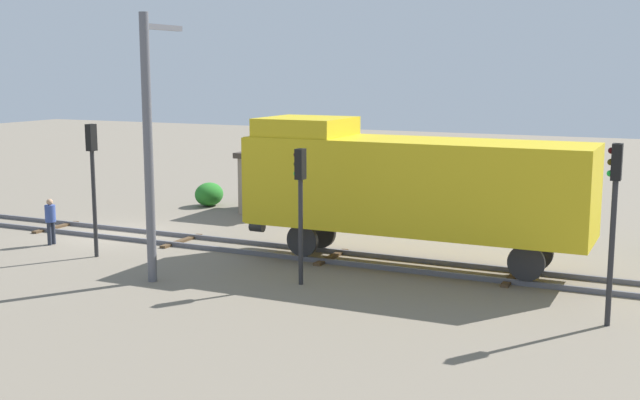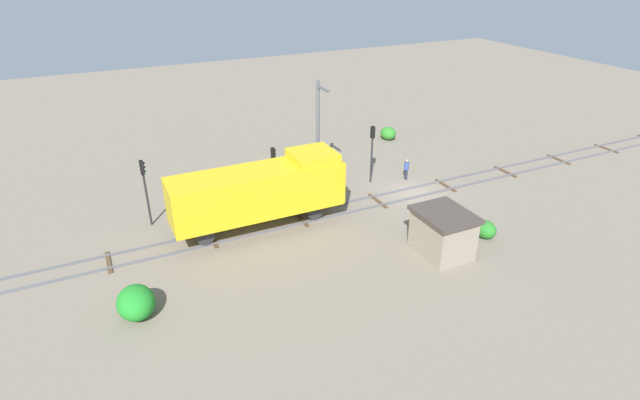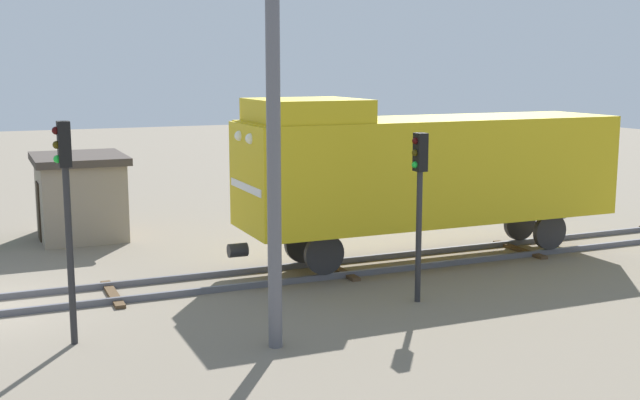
% 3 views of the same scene
% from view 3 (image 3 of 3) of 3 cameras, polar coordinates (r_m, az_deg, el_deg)
% --- Properties ---
extents(locomotive, '(2.90, 11.60, 4.60)m').
position_cam_3_polar(locomotive, '(23.03, 7.50, 2.35)').
color(locomotive, gold).
rests_on(locomotive, railway_track).
extents(traffic_signal_near, '(0.32, 0.34, 4.55)m').
position_cam_3_polar(traffic_signal_near, '(16.66, -17.61, 0.54)').
color(traffic_signal_near, '#262628').
rests_on(traffic_signal_near, ground).
extents(traffic_signal_mid, '(0.32, 0.34, 4.07)m').
position_cam_3_polar(traffic_signal_mid, '(19.01, 7.08, 1.04)').
color(traffic_signal_mid, '#262628').
rests_on(traffic_signal_mid, ground).
extents(catenary_mast, '(1.94, 0.28, 7.99)m').
position_cam_3_polar(catenary_mast, '(15.66, -3.40, 4.48)').
color(catenary_mast, '#595960').
rests_on(catenary_mast, ground).
extents(relay_hut, '(3.50, 2.90, 2.74)m').
position_cam_3_polar(relay_hut, '(27.60, -16.70, 0.31)').
color(relay_hut, gray).
rests_on(relay_hut, ground).
extents(bush_near, '(2.24, 1.83, 1.63)m').
position_cam_3_polar(bush_near, '(32.79, 15.33, 0.75)').
color(bush_near, '#1F8226').
rests_on(bush_near, ground).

